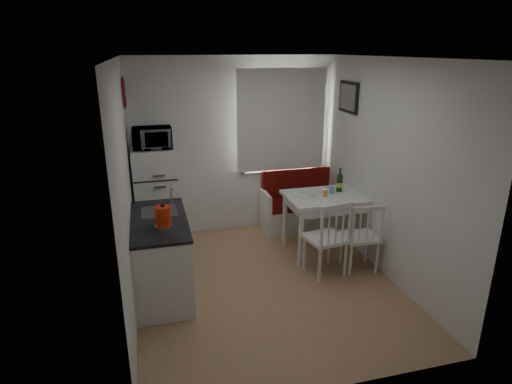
% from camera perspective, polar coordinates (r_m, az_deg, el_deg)
% --- Properties ---
extents(floor, '(3.00, 3.50, 0.02)m').
position_cam_1_polar(floor, '(5.27, 1.32, -12.07)').
color(floor, tan).
rests_on(floor, ground).
extents(ceiling, '(3.00, 3.50, 0.02)m').
position_cam_1_polar(ceiling, '(4.53, 1.58, 17.49)').
color(ceiling, white).
rests_on(ceiling, wall_back).
extents(wall_back, '(3.00, 0.02, 2.60)m').
position_cam_1_polar(wall_back, '(6.38, -2.93, 6.05)').
color(wall_back, white).
rests_on(wall_back, floor).
extents(wall_front, '(3.00, 0.02, 2.60)m').
position_cam_1_polar(wall_front, '(3.21, 10.19, -7.41)').
color(wall_front, white).
rests_on(wall_front, floor).
extents(wall_left, '(0.02, 3.50, 2.60)m').
position_cam_1_polar(wall_left, '(4.57, -16.94, 0.09)').
color(wall_left, white).
rests_on(wall_left, floor).
extents(wall_right, '(0.02, 3.50, 2.60)m').
position_cam_1_polar(wall_right, '(5.34, 17.13, 2.70)').
color(wall_right, white).
rests_on(wall_right, floor).
extents(window, '(1.22, 0.06, 1.47)m').
position_cam_1_polar(window, '(6.47, 3.23, 9.15)').
color(window, white).
rests_on(window, wall_back).
extents(curtain, '(1.35, 0.02, 1.50)m').
position_cam_1_polar(curtain, '(6.39, 3.43, 9.49)').
color(curtain, white).
rests_on(curtain, wall_back).
extents(kitchen_counter, '(0.62, 1.32, 1.16)m').
position_cam_1_polar(kitchen_counter, '(5.03, -12.54, -8.23)').
color(kitchen_counter, white).
rests_on(kitchen_counter, floor).
extents(wall_sign, '(0.03, 0.40, 0.40)m').
position_cam_1_polar(wall_sign, '(5.83, -17.08, 12.54)').
color(wall_sign, navy).
rests_on(wall_sign, wall_left).
extents(picture_frame, '(0.04, 0.52, 0.42)m').
position_cam_1_polar(picture_frame, '(6.13, 12.21, 12.26)').
color(picture_frame, black).
rests_on(picture_frame, wall_right).
extents(bench, '(1.28, 0.49, 0.92)m').
position_cam_1_polar(bench, '(6.72, 6.17, -2.23)').
color(bench, white).
rests_on(bench, floor).
extents(dining_table, '(1.10, 0.77, 0.82)m').
position_cam_1_polar(dining_table, '(5.83, 9.42, -1.26)').
color(dining_table, white).
rests_on(dining_table, floor).
extents(chair_left, '(0.53, 0.52, 0.53)m').
position_cam_1_polar(chair_left, '(5.21, 9.79, -5.19)').
color(chair_left, white).
rests_on(chair_left, floor).
extents(chair_right, '(0.46, 0.45, 0.49)m').
position_cam_1_polar(chair_right, '(5.44, 14.27, -5.00)').
color(chair_right, white).
rests_on(chair_right, floor).
extents(fridge, '(0.57, 0.57, 1.43)m').
position_cam_1_polar(fridge, '(6.08, -13.10, -0.80)').
color(fridge, white).
rests_on(fridge, floor).
extents(microwave, '(0.51, 0.34, 0.28)m').
position_cam_1_polar(microwave, '(5.81, -13.70, 7.02)').
color(microwave, white).
rests_on(microwave, fridge).
extents(kettle, '(0.20, 0.20, 0.26)m').
position_cam_1_polar(kettle, '(4.55, -12.26, -3.20)').
color(kettle, red).
rests_on(kettle, kitchen_counter).
extents(wine_bottle, '(0.08, 0.08, 0.33)m').
position_cam_1_polar(wine_bottle, '(5.92, 11.10, 1.58)').
color(wine_bottle, '#133C1D').
rests_on(wine_bottle, dining_table).
extents(drinking_glass_orange, '(0.06, 0.06, 0.10)m').
position_cam_1_polar(drinking_glass_orange, '(5.72, 9.23, -0.14)').
color(drinking_glass_orange, '#FFA02A').
rests_on(drinking_glass_orange, dining_table).
extents(drinking_glass_blue, '(0.06, 0.06, 0.10)m').
position_cam_1_polar(drinking_glass_blue, '(5.86, 10.01, 0.30)').
color(drinking_glass_blue, '#78AECC').
rests_on(drinking_glass_blue, dining_table).
extents(plate, '(0.23, 0.23, 0.02)m').
position_cam_1_polar(plate, '(5.70, 6.63, -0.51)').
color(plate, white).
rests_on(plate, dining_table).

